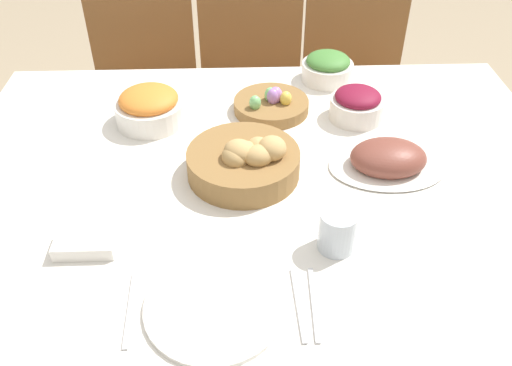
{
  "coord_description": "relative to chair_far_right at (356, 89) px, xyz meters",
  "views": [
    {
      "loc": [
        -0.06,
        -1.08,
        1.59
      ],
      "look_at": [
        -0.02,
        -0.09,
        0.79
      ],
      "focal_mm": 38.0,
      "sensor_mm": 36.0,
      "label": 1
    }
  ],
  "objects": [
    {
      "name": "ground_plane",
      "position": [
        -0.44,
        -0.9,
        -0.49
      ],
      "size": [
        12.0,
        12.0,
        0.0
      ],
      "primitive_type": "plane",
      "color": "tan"
    },
    {
      "name": "bread_basket",
      "position": [
        -0.48,
        -0.91,
        0.31
      ],
      "size": [
        0.28,
        0.28,
        0.12
      ],
      "color": "olive",
      "rests_on": "dining_table"
    },
    {
      "name": "fork",
      "position": [
        -0.71,
        -1.32,
        0.27
      ],
      "size": [
        0.02,
        0.18,
        0.0
      ],
      "rotation": [
        0.0,
        0.0,
        0.04
      ],
      "color": "silver",
      "rests_on": "dining_table"
    },
    {
      "name": "beet_salad_bowl",
      "position": [
        -0.15,
        -0.65,
        0.31
      ],
      "size": [
        0.15,
        0.15,
        0.09
      ],
      "color": "silver",
      "rests_on": "dining_table"
    },
    {
      "name": "knife",
      "position": [
        -0.39,
        -1.32,
        0.27
      ],
      "size": [
        0.02,
        0.18,
        0.0
      ],
      "rotation": [
        0.0,
        0.0,
        0.04
      ],
      "color": "silver",
      "rests_on": "dining_table"
    },
    {
      "name": "green_salad_bowl",
      "position": [
        -0.2,
        -0.41,
        0.31
      ],
      "size": [
        0.16,
        0.16,
        0.09
      ],
      "color": "silver",
      "rests_on": "dining_table"
    },
    {
      "name": "chair_far_center",
      "position": [
        -0.44,
        -0.0,
        0.0
      ],
      "size": [
        0.44,
        0.44,
        0.89
      ],
      "rotation": [
        0.0,
        0.0,
        -0.04
      ],
      "color": "brown",
      "rests_on": "ground"
    },
    {
      "name": "ham_platter",
      "position": [
        -0.12,
        -0.89,
        0.29
      ],
      "size": [
        0.3,
        0.21,
        0.08
      ],
      "color": "silver",
      "rests_on": "dining_table"
    },
    {
      "name": "spoon",
      "position": [
        -0.36,
        -1.32,
        0.27
      ],
      "size": [
        0.02,
        0.18,
        0.0
      ],
      "rotation": [
        0.0,
        0.0,
        -0.04
      ],
      "color": "silver",
      "rests_on": "dining_table"
    },
    {
      "name": "egg_basket",
      "position": [
        -0.4,
        -0.6,
        0.29
      ],
      "size": [
        0.22,
        0.22,
        0.08
      ],
      "color": "olive",
      "rests_on": "dining_table"
    },
    {
      "name": "chair_far_left",
      "position": [
        -0.87,
        -0.0,
        0.0
      ],
      "size": [
        0.45,
        0.45,
        0.89
      ],
      "rotation": [
        0.0,
        0.0,
        0.08
      ],
      "color": "brown",
      "rests_on": "ground"
    },
    {
      "name": "butter_dish",
      "position": [
        -0.82,
        -1.15,
        0.28
      ],
      "size": [
        0.13,
        0.08,
        0.03
      ],
      "color": "silver",
      "rests_on": "dining_table"
    },
    {
      "name": "chair_far_right",
      "position": [
        0.0,
        0.0,
        0.0
      ],
      "size": [
        0.43,
        0.43,
        0.89
      ],
      "rotation": [
        0.0,
        0.0,
        0.03
      ],
      "color": "brown",
      "rests_on": "ground"
    },
    {
      "name": "drinking_cup",
      "position": [
        -0.29,
        -1.16,
        0.31
      ],
      "size": [
        0.08,
        0.08,
        0.09
      ],
      "color": "silver",
      "rests_on": "dining_table"
    },
    {
      "name": "carrot_bowl",
      "position": [
        -0.74,
        -0.65,
        0.31
      ],
      "size": [
        0.2,
        0.2,
        0.1
      ],
      "color": "silver",
      "rests_on": "dining_table"
    },
    {
      "name": "dinner_plate",
      "position": [
        -0.55,
        -1.32,
        0.27
      ],
      "size": [
        0.27,
        0.27,
        0.01
      ],
      "color": "silver",
      "rests_on": "dining_table"
    },
    {
      "name": "dining_table",
      "position": [
        -0.44,
        -0.9,
        -0.11
      ],
      "size": [
        1.6,
        1.17,
        0.75
      ],
      "color": "white",
      "rests_on": "ground"
    }
  ]
}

